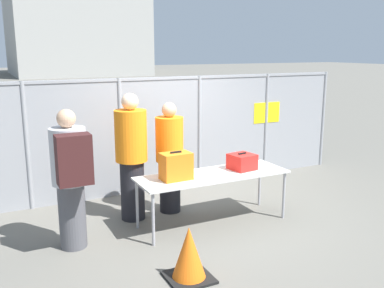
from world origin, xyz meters
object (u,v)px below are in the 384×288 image
object	(u,v)px
suitcase_orange	(176,166)
security_worker_far	(131,156)
security_worker_near	(170,156)
utility_trailer	(222,133)
traffic_cone	(189,255)
suitcase_red	(242,162)
inspection_table	(213,177)
traveler_hooded	(71,175)

from	to	relation	value
suitcase_orange	security_worker_far	size ratio (longest dim) A/B	0.22
security_worker_near	utility_trailer	bearing A→B (deg)	-138.37
suitcase_orange	traffic_cone	bearing A→B (deg)	-108.48
suitcase_red	security_worker_far	size ratio (longest dim) A/B	0.21
suitcase_red	inspection_table	bearing A→B (deg)	-176.65
suitcase_red	utility_trailer	size ratio (longest dim) A/B	0.11
suitcase_orange	traffic_cone	distance (m)	1.45
suitcase_orange	traveler_hooded	distance (m)	1.38
suitcase_red	utility_trailer	distance (m)	4.42
inspection_table	utility_trailer	world-z (taller)	inspection_table
suitcase_orange	security_worker_near	xyz separation A→B (m)	(0.21, 0.70, -0.04)
inspection_table	traveler_hooded	size ratio (longest dim) A/B	1.24
traveler_hooded	traffic_cone	distance (m)	1.75
suitcase_orange	security_worker_far	world-z (taller)	security_worker_far
security_worker_far	traffic_cone	xyz separation A→B (m)	(-0.02, -1.91, -0.68)
suitcase_orange	security_worker_near	world-z (taller)	security_worker_near
inspection_table	suitcase_red	size ratio (longest dim) A/B	5.68
security_worker_far	suitcase_red	bearing A→B (deg)	157.48
suitcase_red	security_worker_near	xyz separation A→B (m)	(-0.86, 0.67, 0.03)
inspection_table	traveler_hooded	world-z (taller)	traveler_hooded
suitcase_red	traveler_hooded	distance (m)	2.45
inspection_table	traffic_cone	size ratio (longest dim) A/B	3.61
traveler_hooded	security_worker_near	bearing A→B (deg)	-2.43
traveler_hooded	suitcase_red	bearing A→B (deg)	-25.20
traveler_hooded	security_worker_near	xyz separation A→B (m)	(1.59, 0.65, -0.10)
traveler_hooded	suitcase_orange	bearing A→B (deg)	-26.74
inspection_table	security_worker_near	world-z (taller)	security_worker_near
inspection_table	utility_trailer	bearing A→B (deg)	57.95
suitcase_red	traffic_cone	distance (m)	2.03
suitcase_red	traveler_hooded	world-z (taller)	traveler_hooded
traveler_hooded	utility_trailer	size ratio (longest dim) A/B	0.51
security_worker_far	traffic_cone	size ratio (longest dim) A/B	3.08
suitcase_orange	traveler_hooded	xyz separation A→B (m)	(-1.38, 0.05, 0.05)
suitcase_orange	suitcase_red	xyz separation A→B (m)	(1.07, 0.03, -0.07)
inspection_table	security_worker_far	size ratio (longest dim) A/B	1.17
security_worker_near	utility_trailer	distance (m)	4.35
security_worker_near	traffic_cone	xyz separation A→B (m)	(-0.62, -1.94, -0.59)
traveler_hooded	utility_trailer	world-z (taller)	traveler_hooded
inspection_table	security_worker_near	bearing A→B (deg)	117.05
suitcase_red	security_worker_near	world-z (taller)	security_worker_near
utility_trailer	traffic_cone	bearing A→B (deg)	-123.67
utility_trailer	traffic_cone	world-z (taller)	utility_trailer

